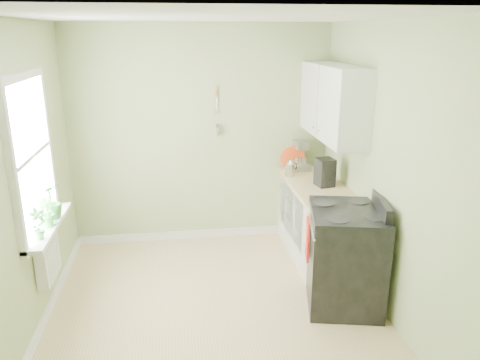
{
  "coord_description": "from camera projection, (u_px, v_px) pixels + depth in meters",
  "views": [
    {
      "loc": [
        -0.31,
        -3.88,
        2.59
      ],
      "look_at": [
        0.31,
        0.55,
        1.17
      ],
      "focal_mm": 35.0,
      "sensor_mm": 36.0,
      "label": 1
    }
  ],
  "objects": [
    {
      "name": "floor",
      "position": [
        216.0,
        315.0,
        4.49
      ],
      "size": [
        3.2,
        3.6,
        0.02
      ],
      "primitive_type": "cube",
      "color": "tan",
      "rests_on": "ground"
    },
    {
      "name": "ceiling",
      "position": [
        211.0,
        15.0,
        3.67
      ],
      "size": [
        3.2,
        3.6,
        0.02
      ],
      "primitive_type": "cube",
      "color": "white",
      "rests_on": "wall_back"
    },
    {
      "name": "wall_back",
      "position": [
        201.0,
        137.0,
        5.79
      ],
      "size": [
        3.2,
        0.02,
        2.7
      ],
      "primitive_type": "cube",
      "color": "#A9B87D",
      "rests_on": "floor"
    },
    {
      "name": "wall_left",
      "position": [
        20.0,
        188.0,
        3.87
      ],
      "size": [
        0.02,
        3.6,
        2.7
      ],
      "primitive_type": "cube",
      "color": "#A9B87D",
      "rests_on": "floor"
    },
    {
      "name": "wall_right",
      "position": [
        388.0,
        173.0,
        4.29
      ],
      "size": [
        0.02,
        3.6,
        2.7
      ],
      "primitive_type": "cube",
      "color": "#A9B87D",
      "rests_on": "floor"
    },
    {
      "name": "base_cabinets",
      "position": [
        318.0,
        224.0,
        5.47
      ],
      "size": [
        0.6,
        1.6,
        0.87
      ],
      "primitive_type": "cube",
      "color": "white",
      "rests_on": "floor"
    },
    {
      "name": "countertop",
      "position": [
        319.0,
        188.0,
        5.33
      ],
      "size": [
        0.64,
        1.6,
        0.04
      ],
      "primitive_type": "cube",
      "color": "beige",
      "rests_on": "base_cabinets"
    },
    {
      "name": "upper_cabinets",
      "position": [
        333.0,
        102.0,
        5.16
      ],
      "size": [
        0.35,
        1.4,
        0.8
      ],
      "primitive_type": "cube",
      "color": "white",
      "rests_on": "wall_right"
    },
    {
      "name": "window",
      "position": [
        30.0,
        156.0,
        4.09
      ],
      "size": [
        0.06,
        1.14,
        1.44
      ],
      "color": "white",
      "rests_on": "wall_left"
    },
    {
      "name": "window_sill",
      "position": [
        48.0,
        226.0,
        4.31
      ],
      "size": [
        0.18,
        1.14,
        0.04
      ],
      "primitive_type": "cube",
      "color": "white",
      "rests_on": "wall_left"
    },
    {
      "name": "radiator",
      "position": [
        48.0,
        261.0,
        4.35
      ],
      "size": [
        0.12,
        0.5,
        0.35
      ],
      "primitive_type": "cube",
      "color": "white",
      "rests_on": "wall_left"
    },
    {
      "name": "wall_utensils",
      "position": [
        217.0,
        119.0,
        5.72
      ],
      "size": [
        0.02,
        0.14,
        0.58
      ],
      "color": "beige",
      "rests_on": "wall_back"
    },
    {
      "name": "stove",
      "position": [
        345.0,
        256.0,
        4.55
      ],
      "size": [
        0.86,
        0.93,
        1.11
      ],
      "color": "black",
      "rests_on": "floor"
    },
    {
      "name": "stand_mixer",
      "position": [
        298.0,
        155.0,
        5.97
      ],
      "size": [
        0.25,
        0.37,
        0.42
      ],
      "color": "#B2B2B7",
      "rests_on": "countertop"
    },
    {
      "name": "kettle",
      "position": [
        291.0,
        168.0,
        5.66
      ],
      "size": [
        0.2,
        0.12,
        0.2
      ],
      "color": "silver",
      "rests_on": "countertop"
    },
    {
      "name": "coffee_maker",
      "position": [
        325.0,
        173.0,
        5.3
      ],
      "size": [
        0.21,
        0.23,
        0.32
      ],
      "color": "black",
      "rests_on": "countertop"
    },
    {
      "name": "red_tray",
      "position": [
        293.0,
        159.0,
        5.88
      ],
      "size": [
        0.32,
        0.1,
        0.31
      ],
      "primitive_type": "cylinder",
      "rotation": [
        1.45,
        0.0,
        -0.13
      ],
      "color": "#C83F16",
      "rests_on": "countertop"
    },
    {
      "name": "jar",
      "position": [
        327.0,
        205.0,
        4.64
      ],
      "size": [
        0.07,
        0.07,
        0.08
      ],
      "color": "beige",
      "rests_on": "countertop"
    },
    {
      "name": "plant_a",
      "position": [
        37.0,
        224.0,
        3.94
      ],
      "size": [
        0.18,
        0.18,
        0.29
      ],
      "primitive_type": "imported",
      "rotation": [
        0.0,
        0.0,
        0.7
      ],
      "color": "#348234",
      "rests_on": "window_sill"
    },
    {
      "name": "plant_b",
      "position": [
        46.0,
        213.0,
        4.21
      ],
      "size": [
        0.19,
        0.19,
        0.27
      ],
      "primitive_type": "imported",
      "rotation": [
        0.0,
        0.0,
        2.43
      ],
      "color": "#348234",
      "rests_on": "window_sill"
    },
    {
      "name": "plant_c",
      "position": [
        51.0,
        201.0,
        4.39
      ],
      "size": [
        0.25,
        0.25,
        0.33
      ],
      "primitive_type": "imported",
      "rotation": [
        0.0,
        0.0,
        4.2
      ],
      "color": "#348234",
      "rests_on": "window_sill"
    }
  ]
}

